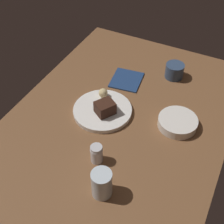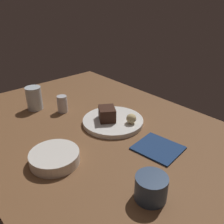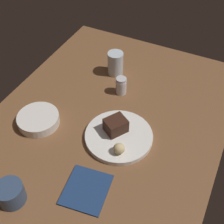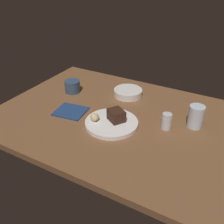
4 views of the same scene
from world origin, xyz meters
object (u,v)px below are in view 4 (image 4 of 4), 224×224
(chocolate_cake_slice, at_px, (117,116))
(salt_shaker, at_px, (167,121))
(folded_napkin, at_px, (71,111))
(bread_roll, at_px, (95,117))
(side_bowl, at_px, (128,92))
(dessert_plate, at_px, (112,123))
(coffee_cup, at_px, (72,86))
(water_glass, at_px, (196,117))

(chocolate_cake_slice, bearing_deg, salt_shaker, 20.31)
(chocolate_cake_slice, distance_m, folded_napkin, 0.25)
(bread_roll, height_order, side_bowl, bread_roll)
(bread_roll, xyz_separation_m, folded_napkin, (-0.16, 0.03, -0.03))
(dessert_plate, distance_m, salt_shaker, 0.24)
(side_bowl, relative_size, coffee_cup, 1.83)
(salt_shaker, distance_m, coffee_cup, 0.58)
(chocolate_cake_slice, bearing_deg, folded_napkin, -176.10)
(dessert_plate, height_order, chocolate_cake_slice, chocolate_cake_slice)
(coffee_cup, bearing_deg, dessert_plate, -27.64)
(dessert_plate, bearing_deg, water_glass, 27.54)
(dessert_plate, bearing_deg, folded_napkin, 179.50)
(bread_roll, xyz_separation_m, side_bowl, (0.00, 0.33, -0.02))
(dessert_plate, xyz_separation_m, chocolate_cake_slice, (0.02, 0.02, 0.03))
(salt_shaker, bearing_deg, bread_roll, -156.39)
(salt_shaker, relative_size, coffee_cup, 0.87)
(chocolate_cake_slice, height_order, water_glass, water_glass)
(water_glass, height_order, folded_napkin, water_glass)
(coffee_cup, bearing_deg, water_glass, -1.17)
(water_glass, bearing_deg, coffee_cup, 178.83)
(side_bowl, bearing_deg, folded_napkin, -119.41)
(water_glass, height_order, side_bowl, water_glass)
(bread_roll, bearing_deg, chocolate_cake_slice, 30.77)
(chocolate_cake_slice, bearing_deg, side_bowl, 106.51)
(folded_napkin, bearing_deg, salt_shaker, 11.56)
(water_glass, distance_m, folded_napkin, 0.58)
(dessert_plate, relative_size, side_bowl, 1.56)
(folded_napkin, bearing_deg, chocolate_cake_slice, 3.90)
(bread_roll, bearing_deg, salt_shaker, 23.61)
(bread_roll, relative_size, water_glass, 0.38)
(chocolate_cake_slice, distance_m, coffee_cup, 0.41)
(water_glass, bearing_deg, folded_napkin, -163.15)
(bread_roll, distance_m, folded_napkin, 0.17)
(water_glass, relative_size, folded_napkin, 0.70)
(chocolate_cake_slice, relative_size, coffee_cup, 0.86)
(bread_roll, bearing_deg, coffee_cup, 142.62)
(salt_shaker, height_order, side_bowl, salt_shaker)
(side_bowl, xyz_separation_m, coffee_cup, (-0.29, -0.11, 0.02))
(side_bowl, xyz_separation_m, folded_napkin, (-0.17, -0.29, -0.01))
(dessert_plate, bearing_deg, salt_shaker, 23.04)
(bread_roll, xyz_separation_m, salt_shaker, (0.29, 0.13, -0.00))
(side_bowl, height_order, coffee_cup, coffee_cup)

